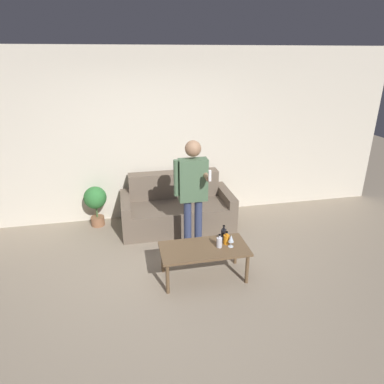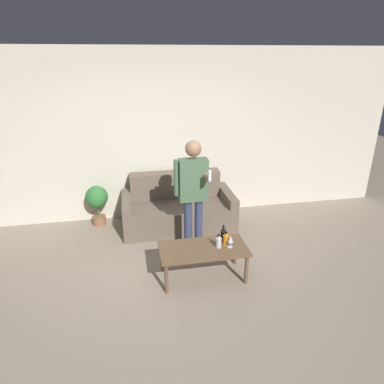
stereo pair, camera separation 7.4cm
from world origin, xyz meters
name	(u,v)px [view 2 (the right image)]	position (x,y,z in m)	size (l,w,h in m)	color
ground_plane	(177,292)	(0.00, 0.00, 0.00)	(16.00, 16.00, 0.00)	gray
wall_back	(156,137)	(0.00, 2.17, 1.35)	(8.00, 0.06, 2.70)	beige
couch	(178,208)	(0.27, 1.69, 0.29)	(1.73, 0.86, 0.81)	#6B5B4C
coffee_table	(203,251)	(0.36, 0.23, 0.37)	(1.06, 0.53, 0.42)	brown
bottle_orange	(223,234)	(0.64, 0.37, 0.50)	(0.07, 0.07, 0.20)	black
bottle_green	(226,239)	(0.65, 0.26, 0.48)	(0.07, 0.07, 0.16)	orange
bottle_dark	(219,242)	(0.54, 0.21, 0.49)	(0.07, 0.07, 0.17)	silver
wine_glass_near	(230,239)	(0.68, 0.18, 0.53)	(0.07, 0.07, 0.16)	silver
person_standing_front	(193,188)	(0.36, 0.89, 0.94)	(0.44, 0.40, 1.57)	navy
potted_plant	(97,200)	(-0.99, 1.93, 0.43)	(0.35, 0.35, 0.66)	#936042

